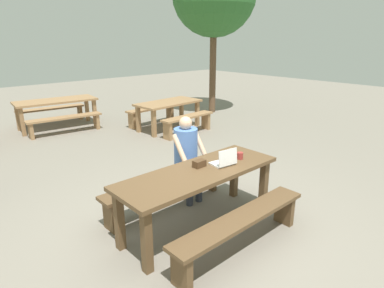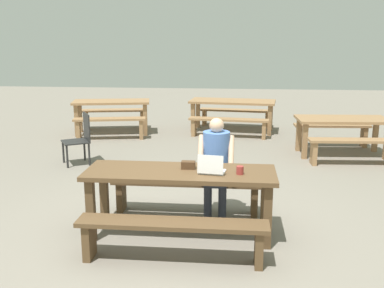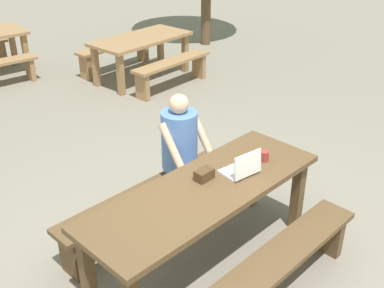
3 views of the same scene
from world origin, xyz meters
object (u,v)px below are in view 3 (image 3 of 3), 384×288
at_px(small_pouch, 204,175).
at_px(person_seated, 182,147).
at_px(picnic_table_rear, 141,44).
at_px(picnic_table_front, 205,199).
at_px(coffee_mug, 264,156).
at_px(laptop, 242,168).

xyz_separation_m(small_pouch, person_seated, (0.29, 0.55, -0.07)).
height_order(person_seated, picnic_table_rear, person_seated).
bearing_deg(picnic_table_front, small_pouch, 46.79).
bearing_deg(picnic_table_front, coffee_mug, -6.16).
xyz_separation_m(small_pouch, picnic_table_rear, (2.53, 3.81, -0.20)).
bearing_deg(person_seated, picnic_table_front, -120.09).
bearing_deg(small_pouch, picnic_table_front, -133.21).
bearing_deg(picnic_table_front, laptop, -12.61).
relative_size(small_pouch, picnic_table_rear, 0.09).
distance_m(coffee_mug, person_seated, 0.77).
xyz_separation_m(picnic_table_front, small_pouch, (0.08, 0.09, 0.16)).
xyz_separation_m(laptop, person_seated, (0.02, 0.72, -0.09)).
bearing_deg(laptop, person_seated, -83.51).
bearing_deg(picnic_table_rear, picnic_table_front, -127.24).
bearing_deg(picnic_table_rear, laptop, -123.00).
xyz_separation_m(coffee_mug, picnic_table_rear, (1.94, 3.97, -0.20)).
distance_m(laptop, small_pouch, 0.32).
distance_m(laptop, coffee_mug, 0.31).
distance_m(picnic_table_front, picnic_table_rear, 4.69).
relative_size(small_pouch, person_seated, 0.12).
bearing_deg(coffee_mug, picnic_table_front, 173.84).
bearing_deg(person_seated, laptop, -91.46).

